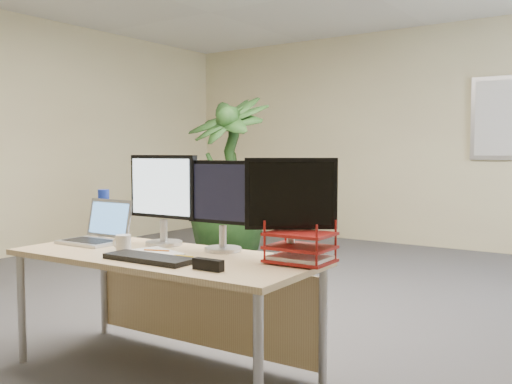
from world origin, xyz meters
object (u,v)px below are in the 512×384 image
Objects in this scene: desk at (175,276)px; monitor_left at (163,194)px; floor_plant at (227,192)px; laptop at (98,232)px; monitor_right at (223,199)px.

monitor_left is at bearing 147.71° from desk.
floor_plant is 2.61m from laptop.
laptop is (-0.39, -0.15, -0.23)m from monitor_left.
laptop is (-0.79, -0.18, -0.22)m from monitor_right.
monitor_left is at bearing -59.85° from floor_plant.
monitor_left is (-0.20, 0.13, 0.42)m from desk.
floor_plant reaches higher than desk.
laptop is at bearing -178.20° from desk.
monitor_right is at bearing 5.06° from monitor_left.
desk is 2.87m from floor_plant.
laptop is (0.94, -2.44, -0.05)m from floor_plant.
monitor_right is at bearing -52.48° from floor_plant.
desk is 3.46× the size of monitor_right.
desk is at bearing -57.63° from floor_plant.
monitor_left is at bearing 20.74° from laptop.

